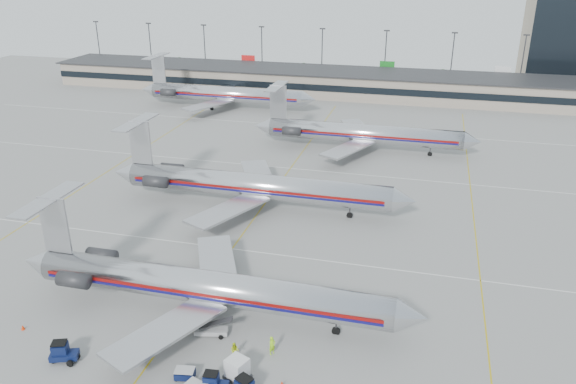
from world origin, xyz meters
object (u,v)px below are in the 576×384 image
(jet_second_row, at_px, (251,185))
(uld_container, at_px, (237,369))
(belt_loader, at_px, (212,330))
(jet_foreground, at_px, (202,286))
(tug_center, at_px, (213,383))

(jet_second_row, distance_m, uld_container, 36.59)
(belt_loader, bearing_deg, jet_foreground, 111.52)
(jet_foreground, distance_m, uld_container, 11.02)
(jet_second_row, height_order, tug_center, jet_second_row)
(tug_center, bearing_deg, jet_foreground, 110.29)
(jet_second_row, relative_size, uld_container, 17.97)
(jet_second_row, xyz_separation_m, tug_center, (8.62, -36.92, -2.62))
(jet_foreground, height_order, tug_center, jet_foreground)
(uld_container, bearing_deg, tug_center, -106.43)
(jet_foreground, relative_size, jet_second_row, 0.95)
(jet_foreground, xyz_separation_m, uld_container, (6.68, -8.48, -2.21))
(jet_second_row, relative_size, tug_center, 19.09)
(tug_center, distance_m, belt_loader, 7.78)
(tug_center, bearing_deg, belt_loader, 106.32)
(uld_container, xyz_separation_m, belt_loader, (-4.50, 5.33, -0.55))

